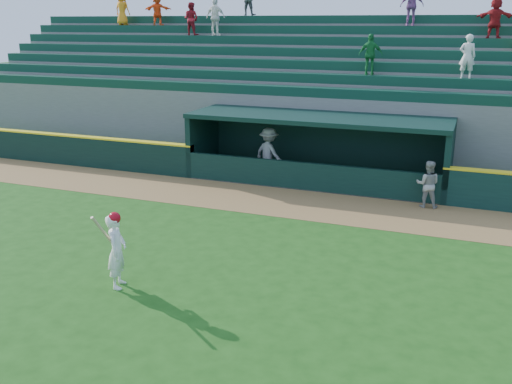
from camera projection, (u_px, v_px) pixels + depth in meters
ground at (233, 259)px, 14.26m from camera, size 120.00×120.00×0.00m
warning_track at (293, 203)px, 18.63m from camera, size 40.00×3.00×0.01m
field_wall_left at (30, 147)px, 24.19m from camera, size 15.50×0.30×1.20m
wall_stripe_left at (28, 132)px, 24.01m from camera, size 15.50×0.32×0.06m
dugout_player_front at (428, 184)px, 18.03m from camera, size 0.77×0.61×1.52m
dugout_player_inside at (269, 153)px, 21.36m from camera, size 1.43×1.16×1.92m
dugout at (319, 144)px, 21.01m from camera, size 9.40×2.80×2.46m
stands at (348, 100)px, 24.79m from camera, size 34.50×6.25×7.60m
batter_at_plate at (117, 250)px, 12.54m from camera, size 0.58×0.83×1.77m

